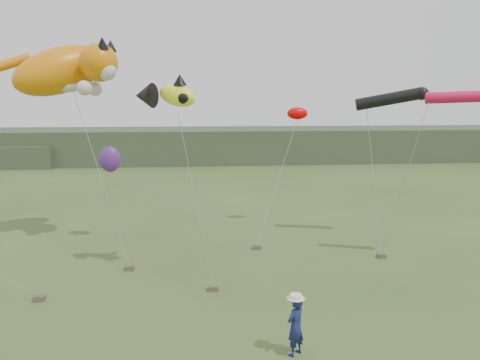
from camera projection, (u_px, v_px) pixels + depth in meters
name	position (u px, v px, depth m)	size (l,w,h in m)	color
ground	(249.00, 324.00, 15.58)	(120.00, 120.00, 0.00)	#385123
headland	(184.00, 146.00, 58.84)	(90.00, 13.00, 4.00)	#2D3D28
festival_attendant	(295.00, 326.00, 13.54)	(0.65, 0.42, 1.77)	#151D4F
sandbag_anchors	(213.00, 269.00, 20.40)	(14.99, 5.69, 0.20)	brown
cat_kite	(69.00, 69.00, 23.41)	(6.62, 4.74, 3.67)	orange
fish_kite	(165.00, 95.00, 18.67)	(2.83, 1.83, 1.42)	#FAFF28
tube_kites	(415.00, 97.00, 22.67)	(4.52, 5.55, 1.22)	black
misc_kites	(181.00, 142.00, 25.17)	(11.46, 2.72, 3.32)	#FB0100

